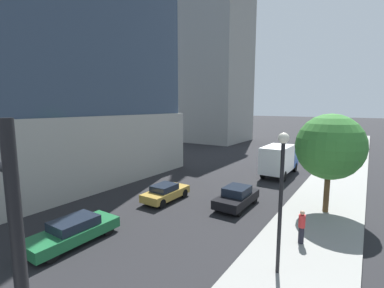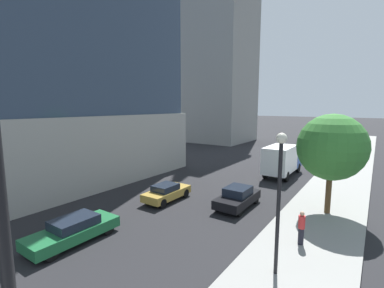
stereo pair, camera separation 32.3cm
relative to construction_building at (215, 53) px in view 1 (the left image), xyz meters
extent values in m
cube|color=gray|center=(25.15, -32.63, -17.87)|extent=(4.93, 120.00, 0.15)
cube|color=#9E9B93|center=(0.29, -36.33, -14.73)|extent=(17.16, 24.97, 6.42)
cube|color=gray|center=(-0.02, 0.02, -1.43)|extent=(12.38, 12.56, 33.02)
cube|color=gold|center=(3.69, -3.75, 2.74)|extent=(0.90, 0.90, 41.36)
cylinder|color=black|center=(24.57, -38.97, -14.96)|extent=(0.16, 0.16, 5.65)
sphere|color=silver|center=(24.57, -38.97, -11.96)|extent=(0.44, 0.44, 0.44)
cylinder|color=brown|center=(25.33, -30.39, -16.37)|extent=(0.36, 0.36, 2.84)
sphere|color=#387F33|center=(25.33, -30.39, -13.33)|extent=(4.33, 4.33, 4.33)
cube|color=black|center=(19.78, -32.55, -17.32)|extent=(1.88, 4.24, 0.62)
cube|color=#19212D|center=(19.78, -32.52, -16.73)|extent=(1.58, 1.94, 0.57)
cylinder|color=black|center=(18.95, -31.11, -17.58)|extent=(0.22, 0.71, 0.71)
cylinder|color=black|center=(20.60, -31.11, -17.58)|extent=(0.22, 0.71, 0.71)
cylinder|color=black|center=(18.95, -34.00, -17.58)|extent=(0.22, 0.71, 0.71)
cylinder|color=black|center=(20.60, -34.00, -17.58)|extent=(0.22, 0.71, 0.71)
cube|color=#AD8938|center=(14.70, -34.38, -17.36)|extent=(1.70, 4.07, 0.58)
cube|color=#19212D|center=(14.70, -34.55, -16.84)|extent=(1.43, 1.85, 0.45)
cylinder|color=black|center=(13.95, -32.99, -17.60)|extent=(0.22, 0.68, 0.68)
cylinder|color=black|center=(15.45, -32.99, -17.60)|extent=(0.22, 0.68, 0.68)
cylinder|color=black|center=(13.95, -35.76, -17.60)|extent=(0.22, 0.68, 0.68)
cylinder|color=black|center=(15.45, -35.76, -17.60)|extent=(0.22, 0.68, 0.68)
cube|color=#1E6638|center=(14.70, -42.20, -17.38)|extent=(1.87, 4.80, 0.58)
cube|color=#19212D|center=(14.70, -42.10, -16.84)|extent=(1.57, 2.27, 0.49)
cylinder|color=black|center=(13.87, -40.57, -17.62)|extent=(0.22, 0.65, 0.65)
cylinder|color=black|center=(15.52, -40.57, -17.62)|extent=(0.22, 0.65, 0.65)
cylinder|color=black|center=(13.87, -43.83, -17.62)|extent=(0.22, 0.65, 0.65)
cylinder|color=black|center=(15.52, -43.83, -17.62)|extent=(0.22, 0.65, 0.65)
cube|color=#1E4799|center=(19.78, -19.28, -16.33)|extent=(2.36, 1.85, 2.02)
cube|color=white|center=(19.78, -22.65, -16.03)|extent=(2.36, 4.60, 2.61)
cylinder|color=black|center=(18.74, -19.28, -17.44)|extent=(0.30, 1.01, 1.01)
cylinder|color=black|center=(20.81, -19.28, -17.44)|extent=(0.30, 1.01, 1.01)
cylinder|color=black|center=(18.74, -23.80, -17.44)|extent=(0.30, 1.01, 1.01)
cylinder|color=black|center=(20.81, -23.80, -17.44)|extent=(0.30, 1.01, 1.01)
cylinder|color=black|center=(24.87, -35.78, -17.36)|extent=(0.28, 0.28, 0.87)
cylinder|color=red|center=(24.87, -35.78, -16.59)|extent=(0.34, 0.34, 0.67)
sphere|color=tan|center=(24.87, -35.78, -16.14)|extent=(0.24, 0.24, 0.24)
camera|label=1|loc=(27.43, -49.98, -10.68)|focal=25.26mm
camera|label=2|loc=(27.70, -49.80, -10.68)|focal=25.26mm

